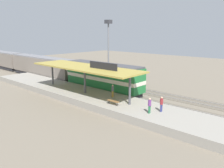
{
  "coord_description": "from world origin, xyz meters",
  "views": [
    {
      "loc": [
        -25.32,
        -23.79,
        9.37
      ],
      "look_at": [
        -1.38,
        -2.27,
        2.0
      ],
      "focal_mm": 36.35,
      "sensor_mm": 36.0,
      "label": 1
    }
  ],
  "objects": [
    {
      "name": "light_mast",
      "position": [
        7.8,
        6.94,
        8.4
      ],
      "size": [
        1.1,
        1.1,
        11.7
      ],
      "color": "slate",
      "rests_on": "ground"
    },
    {
      "name": "passenger_carriage_front",
      "position": [
        0.0,
        18.93,
        2.31
      ],
      "size": [
        2.9,
        20.0,
        4.24
      ],
      "color": "#28282D",
      "rests_on": "track_near"
    },
    {
      "name": "passenger_carriage_rear",
      "position": [
        0.0,
        39.73,
        2.31
      ],
      "size": [
        2.9,
        20.0,
        4.24
      ],
      "color": "#28282D",
      "rests_on": "track_near"
    },
    {
      "name": "person_waiting",
      "position": [
        -4.3,
        -12.11,
        1.85
      ],
      "size": [
        0.34,
        0.34,
        1.71
      ],
      "color": "navy",
      "rests_on": "platform"
    },
    {
      "name": "track_near",
      "position": [
        0.0,
        0.0,
        0.03
      ],
      "size": [
        3.2,
        110.0,
        0.16
      ],
      "color": "#5F5649",
      "rests_on": "ground"
    },
    {
      "name": "person_boarding",
      "position": [
        -3.6,
        -4.39,
        1.85
      ],
      "size": [
        0.34,
        0.34,
        1.71
      ],
      "color": "olive",
      "rests_on": "platform"
    },
    {
      "name": "platform",
      "position": [
        -4.6,
        0.0,
        0.45
      ],
      "size": [
        6.0,
        44.0,
        0.9
      ],
      "primitive_type": "cube",
      "color": "gray",
      "rests_on": "ground"
    },
    {
      "name": "station_canopy",
      "position": [
        -4.6,
        -0.09,
        4.53
      ],
      "size": [
        5.2,
        18.0,
        4.7
      ],
      "color": "#47474C",
      "rests_on": "platform"
    },
    {
      "name": "freight_car",
      "position": [
        4.6,
        7.59,
        1.97
      ],
      "size": [
        2.8,
        12.0,
        3.54
      ],
      "color": "#28282D",
      "rests_on": "track_far"
    },
    {
      "name": "locomotive",
      "position": [
        0.0,
        0.93,
        2.41
      ],
      "size": [
        2.93,
        14.43,
        4.44
      ],
      "color": "#28282D",
      "rests_on": "track_near"
    },
    {
      "name": "platform_bench",
      "position": [
        -6.0,
        -6.61,
        1.34
      ],
      "size": [
        0.44,
        1.7,
        0.5
      ],
      "color": "#333338",
      "rests_on": "platform"
    },
    {
      "name": "track_far",
      "position": [
        4.6,
        0.0,
        0.03
      ],
      "size": [
        3.2,
        110.0,
        0.16
      ],
      "color": "#5F5649",
      "rests_on": "ground"
    },
    {
      "name": "ground_plane",
      "position": [
        2.0,
        0.0,
        0.0
      ],
      "size": [
        120.0,
        120.0,
        0.0
      ],
      "primitive_type": "plane",
      "color": "#706656"
    },
    {
      "name": "person_walking",
      "position": [
        -5.58,
        -11.42,
        1.85
      ],
      "size": [
        0.34,
        0.34,
        1.71
      ],
      "color": "#23603D",
      "rests_on": "platform"
    }
  ]
}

